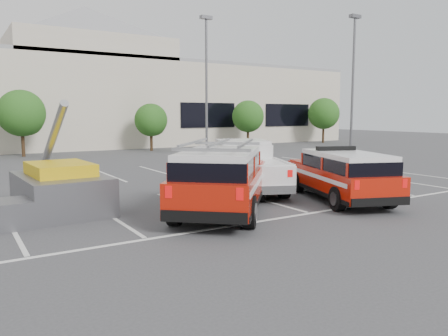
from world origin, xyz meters
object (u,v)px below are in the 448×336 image
Objects in this scene: light_pole_right at (353,86)px; utility_rig at (57,190)px; tree_mid_left at (23,115)px; tree_far_right at (324,115)px; convention_building at (65,97)px; white_pickup at (244,170)px; tree_right at (249,118)px; ladder_suv at (222,184)px; light_pole_mid at (206,86)px; tree_mid_right at (152,121)px; fire_chief_suv at (341,179)px.

utility_rig is at bearing -159.34° from light_pole_right.
tree_far_right is (30.00, 0.00, 0.00)m from tree_mid_left.
convention_building is 8.72× the size of white_pickup.
ladder_suv is (-17.38, -23.40, -1.86)m from tree_right.
utility_rig is at bearing -133.16° from light_pole_mid.
light_pole_mid is (-8.09, -6.05, 2.41)m from tree_right.
ladder_suv is at bearing -94.26° from convention_building.
tree_right is at bearing -33.37° from convention_building.
tree_mid_right is at bearing 100.99° from white_pickup.
tree_right is 10.38m from light_pole_mid.
convention_building reaches higher than white_pickup.
fire_chief_suv is (2.23, -33.67, -3.94)m from convention_building.
tree_far_right is at bearing 29.76° from utility_rig.
tree_right is 29.21m from ladder_suv.
ladder_suv is at bearing -36.23° from utility_rig.
white_pickup is 1.18× the size of ladder_suv.
tree_far_right is at bearing -21.51° from convention_building.
fire_chief_suv is (-12.68, -23.86, -1.99)m from tree_right.
light_pole_right reaches higher than tree_mid_left.
light_pole_right is at bearing -33.69° from light_pole_mid.
tree_right is at bearing 36.77° from light_pole_mid.
tree_mid_left reaches higher than tree_mid_right.
convention_building is 10.38× the size of fire_chief_suv.
convention_building is 5.86× the size of light_pole_right.
ladder_suv is at bearing -165.39° from fire_chief_suv.
light_pole_right is at bearing 73.01° from ladder_suv.
tree_far_right is 37.88m from utility_rig.
white_pickup is (-15.22, -8.09, -4.39)m from light_pole_right.
utility_rig is at bearing -102.63° from convention_building.
light_pole_mid reaches higher than tree_mid_right.
convention_building is 33.52m from ladder_suv.
tree_mid_left is 25.06m from fire_chief_suv.
light_pole_right reaches higher than tree_far_right.
fire_chief_suv is at bearing -117.99° from tree_right.
utility_rig is at bearing -119.67° from tree_mid_right.
light_pole_right is at bearing -127.04° from tree_far_right.
white_pickup is (-1.63, 3.72, 0.02)m from fire_chief_suv.
tree_far_right is 31.64m from white_pickup.
light_pole_right is (15.82, -21.86, 0.47)m from convention_building.
light_pole_mid is at bearing -143.23° from tree_right.
tree_mid_right reaches higher than fire_chief_suv.
tree_mid_left is 1.00× the size of tree_far_right.
white_pickup is at bearing -88.85° from convention_building.
utility_rig is at bearing -136.55° from tree_right.
convention_building is at bearing 158.49° from tree_far_right.
utility_rig is at bearing -171.82° from ladder_suv.
ladder_suv is at bearing -110.28° from white_pickup.
light_pole_right is 18.53m from fire_chief_suv.
tree_far_right is at bearing 0.00° from tree_mid_left.
convention_building reaches higher than tree_mid_left.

